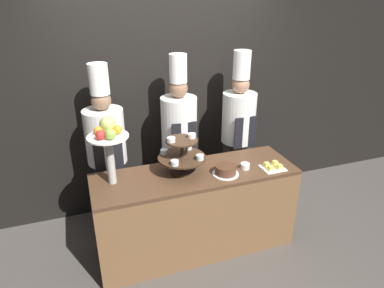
{
  "coord_description": "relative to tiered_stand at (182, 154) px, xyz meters",
  "views": [
    {
      "loc": [
        -0.95,
        -2.33,
        2.42
      ],
      "look_at": [
        0.0,
        0.4,
        1.11
      ],
      "focal_mm": 32.0,
      "sensor_mm": 36.0,
      "label": 1
    }
  ],
  "objects": [
    {
      "name": "ground_plane",
      "position": [
        0.12,
        -0.35,
        -1.05
      ],
      "size": [
        14.0,
        14.0,
        0.0
      ],
      "primitive_type": "plane",
      "color": "#47423D"
    },
    {
      "name": "chef_left",
      "position": [
        -0.62,
        0.55,
        -0.09
      ],
      "size": [
        0.39,
        0.39,
        1.81
      ],
      "color": "#28282D",
      "rests_on": "ground_plane"
    },
    {
      "name": "fruit_pedestal",
      "position": [
        -0.63,
        0.04,
        0.23
      ],
      "size": [
        0.35,
        0.35,
        0.59
      ],
      "color": "#B2ADA8",
      "rests_on": "buffet_counter"
    },
    {
      "name": "cake_round",
      "position": [
        0.37,
        -0.17,
        -0.15
      ],
      "size": [
        0.24,
        0.24,
        0.09
      ],
      "color": "white",
      "rests_on": "buffet_counter"
    },
    {
      "name": "chef_center_right",
      "position": [
        0.85,
        0.55,
        -0.06
      ],
      "size": [
        0.38,
        0.38,
        1.85
      ],
      "color": "#38332D",
      "rests_on": "ground_plane"
    },
    {
      "name": "chef_center_left",
      "position": [
        0.15,
        0.55,
        -0.06
      ],
      "size": [
        0.38,
        0.38,
        1.85
      ],
      "color": "#38332D",
      "rests_on": "ground_plane"
    },
    {
      "name": "cake_square_tray",
      "position": [
        0.84,
        -0.21,
        -0.17
      ],
      "size": [
        0.21,
        0.19,
        0.05
      ],
      "color": "white",
      "rests_on": "buffet_counter"
    },
    {
      "name": "buffet_counter",
      "position": [
        0.12,
        -0.05,
        -0.62
      ],
      "size": [
        1.92,
        0.61,
        0.86
      ],
      "color": "brown",
      "rests_on": "ground_plane"
    },
    {
      "name": "wall_back",
      "position": [
        0.12,
        0.93,
        0.35
      ],
      "size": [
        10.0,
        0.06,
        2.8
      ],
      "color": "black",
      "rests_on": "ground_plane"
    },
    {
      "name": "cup_white",
      "position": [
        0.59,
        -0.13,
        -0.16
      ],
      "size": [
        0.09,
        0.09,
        0.06
      ],
      "color": "white",
      "rests_on": "buffet_counter"
    },
    {
      "name": "tiered_stand",
      "position": [
        0.0,
        0.0,
        0.0
      ],
      "size": [
        0.44,
        0.44,
        0.37
      ],
      "color": "#3D2819",
      "rests_on": "buffet_counter"
    }
  ]
}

